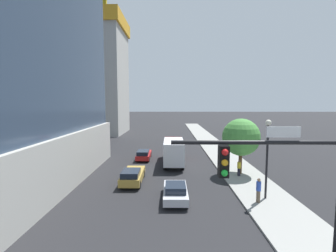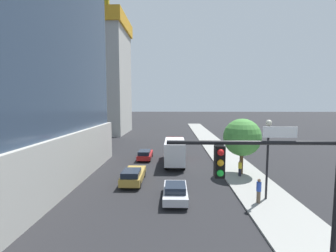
# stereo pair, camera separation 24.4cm
# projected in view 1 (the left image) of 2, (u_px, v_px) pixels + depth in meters

# --- Properties ---
(sidewalk) EXTENTS (4.26, 120.00, 0.15)m
(sidewalk) POSITION_uv_depth(u_px,v_px,m) (244.00, 177.00, 23.47)
(sidewalk) COLOR gray
(sidewalk) RESTS_ON ground
(construction_building) EXTENTS (18.61, 20.53, 36.73)m
(construction_building) POSITION_uv_depth(u_px,v_px,m) (92.00, 71.00, 56.81)
(construction_building) COLOR #B2AFA8
(construction_building) RESTS_ON ground
(traffic_light_pole) EXTENTS (5.73, 0.48, 6.47)m
(traffic_light_pole) POSITION_uv_depth(u_px,v_px,m) (287.00, 187.00, 7.81)
(traffic_light_pole) COLOR black
(traffic_light_pole) RESTS_ON sidewalk
(street_lamp) EXTENTS (0.44, 0.44, 6.00)m
(street_lamp) POSITION_uv_depth(u_px,v_px,m) (267.00, 148.00, 17.62)
(street_lamp) COLOR black
(street_lamp) RESTS_ON sidewalk
(street_tree) EXTENTS (3.79, 3.79, 5.67)m
(street_tree) POSITION_uv_depth(u_px,v_px,m) (241.00, 137.00, 23.99)
(street_tree) COLOR brown
(street_tree) RESTS_ON sidewalk
(car_silver) EXTENTS (1.80, 4.14, 1.34)m
(car_silver) POSITION_uv_depth(u_px,v_px,m) (175.00, 191.00, 17.95)
(car_silver) COLOR #B7B7BC
(car_silver) RESTS_ON ground
(car_red) EXTENTS (1.72, 4.36, 1.31)m
(car_red) POSITION_uv_depth(u_px,v_px,m) (144.00, 155.00, 30.87)
(car_red) COLOR red
(car_red) RESTS_ON ground
(car_gold) EXTENTS (1.80, 4.69, 1.45)m
(car_gold) POSITION_uv_depth(u_px,v_px,m) (132.00, 175.00, 21.74)
(car_gold) COLOR #AD8938
(car_gold) RESTS_ON ground
(box_truck) EXTENTS (2.30, 7.95, 3.03)m
(box_truck) POSITION_uv_depth(u_px,v_px,m) (174.00, 150.00, 28.56)
(box_truck) COLOR #B21E1E
(box_truck) RESTS_ON ground
(pedestrian_blue_shirt) EXTENTS (0.34, 0.34, 1.79)m
(pedestrian_blue_shirt) POSITION_uv_depth(u_px,v_px,m) (258.00, 190.00, 17.16)
(pedestrian_blue_shirt) COLOR brown
(pedestrian_blue_shirt) RESTS_ON sidewalk
(pedestrian_yellow_shirt) EXTENTS (0.34, 0.34, 1.57)m
(pedestrian_yellow_shirt) POSITION_uv_depth(u_px,v_px,m) (239.00, 168.00, 23.47)
(pedestrian_yellow_shirt) COLOR black
(pedestrian_yellow_shirt) RESTS_ON sidewalk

